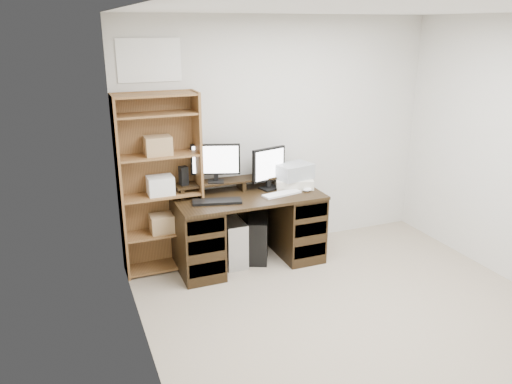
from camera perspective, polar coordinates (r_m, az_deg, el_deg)
room at (r=3.77m, az=15.25°, el=0.24°), size 3.54×4.04×2.54m
desk at (r=5.20m, az=-0.87°, el=-4.12°), size 1.50×0.70×0.75m
riser_shelf at (r=5.22m, az=-1.71°, el=1.29°), size 1.40×0.22×0.12m
monitor_wide at (r=5.06m, az=-4.64°, el=3.57°), size 0.48×0.20×0.39m
monitor_small at (r=5.20m, az=1.47°, el=2.91°), size 0.40×0.19×0.44m
speaker at (r=5.02m, az=-8.28°, el=1.85°), size 0.09×0.09×0.19m
keyboard_black at (r=4.86m, az=-4.47°, el=-1.09°), size 0.50×0.27×0.03m
keyboard_white at (r=5.08m, az=2.96°, el=-0.21°), size 0.43×0.20×0.02m
mouse at (r=5.20m, az=5.90°, el=0.27°), size 0.10×0.08×0.04m
printer at (r=5.33m, az=4.36°, el=1.09°), size 0.46×0.40×0.10m
basket at (r=5.29m, az=4.39°, el=2.39°), size 0.41×0.33×0.16m
tower_silver at (r=5.27m, az=-2.85°, el=-5.57°), size 0.22×0.48×0.48m
tower_black at (r=5.35m, az=0.26°, el=-5.21°), size 0.38×0.51×0.47m
bookshelf at (r=4.99m, az=-10.93°, el=1.03°), size 0.80×0.30×1.80m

